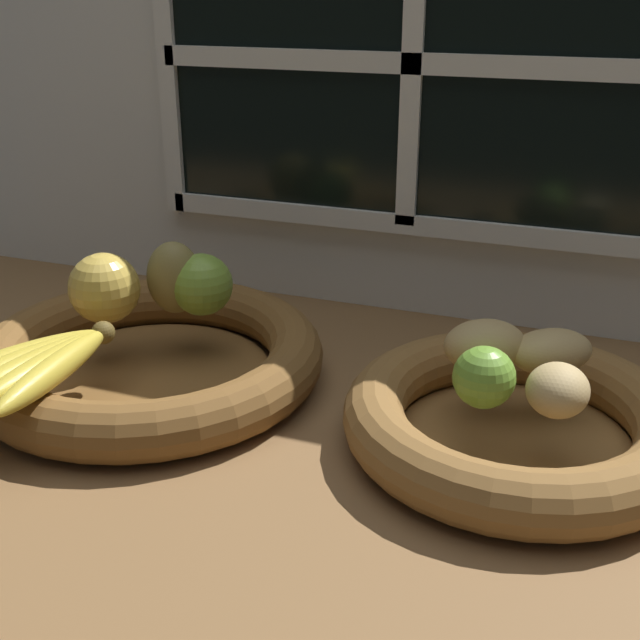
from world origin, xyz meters
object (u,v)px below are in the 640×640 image
Objects in this scene: fruit_bowl_right at (516,419)px; apple_golden_left at (104,288)px; potato_small at (558,390)px; potato_oblong at (485,345)px; potato_back at (551,351)px; pear_brown at (174,278)px; apple_green_back at (202,285)px; banana_bunch_front at (37,364)px; fruit_bowl_left at (152,356)px; lime_near at (484,377)px.

fruit_bowl_right is 4.17× the size of apple_golden_left.
apple_golden_left reaches higher than potato_small.
apple_golden_left reaches higher than potato_oblong.
pear_brown is at bearing 178.91° from potato_back.
pear_brown reaches higher than fruit_bowl_right.
potato_back is at bearing 98.97° from potato_small.
potato_oblong is at bearing 3.34° from apple_golden_left.
apple_green_back is 0.37× the size of banana_bunch_front.
banana_bunch_front is at bearing -163.13° from fruit_bowl_right.
fruit_bowl_left is 36.43cm from lime_near.
potato_oblong is at bearing 142.13° from fruit_bowl_right.
fruit_bowl_left is 38.47cm from fruit_bowl_right.
potato_oblong is at bearing 4.88° from fruit_bowl_left.
fruit_bowl_left is 8.94cm from pear_brown.
lime_near reaches higher than banana_bunch_front.
potato_small is (41.62, -8.80, -1.82)cm from pear_brown.
fruit_bowl_right is 5.26× the size of potato_small.
potato_back is (37.34, -1.39, -1.33)cm from apple_green_back.
potato_back is 1.48× the size of lime_near.
potato_oblong is at bearing -4.08° from pear_brown.
potato_back is at bearing -2.14° from apple_green_back.
apple_green_back reaches higher than lime_near.
banana_bunch_front is (-4.05, -12.89, 4.36)cm from fruit_bowl_left.
potato_oblong reaches higher than potato_back.
fruit_bowl_right is at bearing -9.73° from apple_green_back.
potato_small is (3.38, -3.38, 5.29)cm from fruit_bowl_right.
fruit_bowl_right is 5.81× the size of lime_near.
fruit_bowl_left is at bearing 175.38° from potato_small.
lime_near is at bearing -173.33° from potato_small.
potato_back reaches higher than fruit_bowl_right.
potato_small is 0.74× the size of potato_back.
potato_back is at bearing 6.53° from fruit_bowl_left.
fruit_bowl_left is 8.82cm from apple_golden_left.
apple_green_back reaches higher than potato_oblong.
pear_brown reaches higher than banana_bunch_front.
pear_brown is 1.35× the size of potato_small.
banana_bunch_front is 46.88cm from potato_small.
pear_brown is 40.41cm from potato_back.
pear_brown reaches higher than potato_oblong.
banana_bunch_front is at bearing -168.29° from potato_small.
pear_brown is 1.04× the size of potato_oblong.
apple_green_back is 39.76cm from potato_small.
apple_green_back is 37.39cm from potato_back.
fruit_bowl_right is at bearing -8.06° from pear_brown.
apple_green_back is at bearing 11.73° from pear_brown.
pear_brown is 1.00× the size of potato_back.
banana_bunch_front is at bearing -107.42° from fruit_bowl_left.
apple_golden_left is at bearing 179.20° from fruit_bowl_right.
potato_back is at bearing 5.00° from apple_golden_left.
apple_green_back is at bearing 68.96° from banana_bunch_front.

